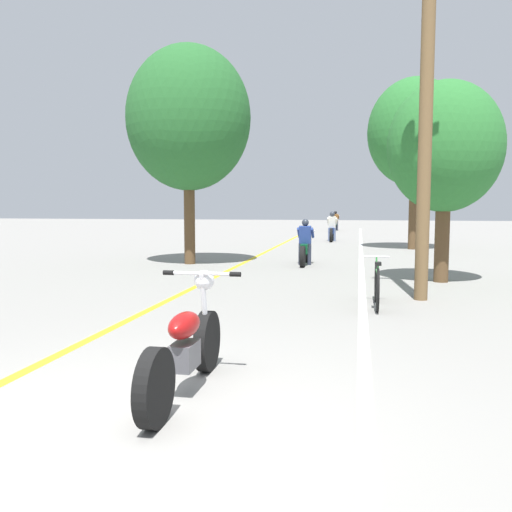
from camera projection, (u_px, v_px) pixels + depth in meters
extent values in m
plane|color=gray|center=(140.00, 423.00, 4.29)|extent=(120.00, 120.00, 0.00)
cube|color=yellow|center=(249.00, 260.00, 17.01)|extent=(0.14, 48.00, 0.01)
cube|color=white|center=(361.00, 262.00, 16.36)|extent=(0.14, 48.00, 0.01)
cylinder|color=brown|center=(426.00, 103.00, 9.56)|extent=(0.24, 0.24, 7.06)
cylinder|color=#513A23|center=(442.00, 233.00, 12.09)|extent=(0.32, 0.32, 2.22)
ellipsoid|color=#286B2D|center=(445.00, 146.00, 11.91)|extent=(2.50, 2.25, 2.88)
cylinder|color=#513A23|center=(413.00, 206.00, 21.13)|extent=(0.32, 0.32, 3.39)
ellipsoid|color=#286B2D|center=(415.00, 132.00, 20.86)|extent=(3.63, 3.26, 4.17)
cylinder|color=#513A23|center=(189.00, 211.00, 15.82)|extent=(0.32, 0.32, 3.08)
ellipsoid|color=#235B28|center=(188.00, 118.00, 15.57)|extent=(3.61, 3.25, 4.15)
cylinder|color=black|center=(207.00, 341.00, 5.62)|extent=(0.12, 0.63, 0.63)
cylinder|color=black|center=(155.00, 388.00, 4.18)|extent=(0.12, 0.63, 0.63)
ellipsoid|color=maroon|center=(184.00, 325.00, 4.87)|extent=(0.24, 0.56, 0.23)
cube|color=#4C4C51|center=(185.00, 356.00, 4.90)|extent=(0.20, 0.36, 0.24)
cylinder|color=silver|center=(204.00, 308.00, 5.50)|extent=(0.06, 0.23, 0.74)
cylinder|color=silver|center=(202.00, 273.00, 5.38)|extent=(0.69, 0.04, 0.04)
cylinder|color=black|center=(169.00, 273.00, 5.44)|extent=(0.11, 0.05, 0.05)
cylinder|color=black|center=(235.00, 274.00, 5.31)|extent=(0.11, 0.05, 0.05)
sphere|color=silver|center=(204.00, 280.00, 5.47)|extent=(0.21, 0.21, 0.21)
cylinder|color=black|center=(307.00, 252.00, 16.37)|extent=(0.12, 0.60, 0.60)
cylinder|color=black|center=(303.00, 257.00, 15.04)|extent=(0.12, 0.60, 0.60)
cube|color=#0C4723|center=(305.00, 248.00, 15.69)|extent=(0.20, 0.87, 0.28)
cylinder|color=silver|center=(307.00, 231.00, 16.22)|extent=(0.50, 0.03, 0.03)
cylinder|color=#282D3D|center=(300.00, 254.00, 15.68)|extent=(0.11, 0.11, 0.62)
cylinder|color=#282D3D|center=(309.00, 254.00, 15.63)|extent=(0.11, 0.11, 0.62)
cube|color=navy|center=(305.00, 235.00, 15.63)|extent=(0.34, 0.27, 0.53)
cylinder|color=navy|center=(299.00, 233.00, 15.82)|extent=(0.08, 0.42, 0.33)
cylinder|color=navy|center=(313.00, 233.00, 15.75)|extent=(0.08, 0.42, 0.33)
sphere|color=#2D333D|center=(305.00, 223.00, 15.64)|extent=(0.20, 0.20, 0.20)
cylinder|color=black|center=(333.00, 234.00, 26.76)|extent=(0.12, 0.66, 0.66)
cylinder|color=black|center=(331.00, 235.00, 25.35)|extent=(0.12, 0.66, 0.66)
cube|color=navy|center=(332.00, 231.00, 26.04)|extent=(0.20, 0.93, 0.28)
cylinder|color=silver|center=(333.00, 220.00, 26.60)|extent=(0.50, 0.03, 0.03)
cylinder|color=slate|center=(329.00, 234.00, 26.03)|extent=(0.11, 0.11, 0.65)
cylinder|color=slate|center=(335.00, 234.00, 25.98)|extent=(0.11, 0.11, 0.65)
cube|color=silver|center=(332.00, 222.00, 25.98)|extent=(0.34, 0.27, 0.55)
cylinder|color=silver|center=(328.00, 221.00, 26.17)|extent=(0.08, 0.44, 0.34)
cylinder|color=silver|center=(336.00, 221.00, 26.10)|extent=(0.08, 0.44, 0.34)
sphere|color=#2D333D|center=(332.00, 214.00, 25.98)|extent=(0.25, 0.25, 0.25)
cylinder|color=black|center=(336.00, 225.00, 37.81)|extent=(0.12, 0.65, 0.65)
cylinder|color=black|center=(335.00, 226.00, 36.31)|extent=(0.12, 0.65, 0.65)
cube|color=#0C4723|center=(335.00, 223.00, 37.04)|extent=(0.20, 0.98, 0.28)
cylinder|color=silver|center=(336.00, 216.00, 37.65)|extent=(0.50, 0.03, 0.03)
cylinder|color=#282D3D|center=(333.00, 226.00, 37.03)|extent=(0.11, 0.11, 0.65)
cylinder|color=#282D3D|center=(337.00, 226.00, 36.98)|extent=(0.11, 0.11, 0.65)
cube|color=brown|center=(335.00, 218.00, 36.98)|extent=(0.34, 0.27, 0.51)
cylinder|color=brown|center=(333.00, 217.00, 37.17)|extent=(0.08, 0.40, 0.31)
cylinder|color=brown|center=(338.00, 217.00, 37.10)|extent=(0.08, 0.40, 0.31)
sphere|color=black|center=(336.00, 213.00, 36.99)|extent=(0.20, 0.20, 0.20)
cylinder|color=black|center=(376.00, 282.00, 9.69)|extent=(0.03, 0.71, 0.71)
cylinder|color=black|center=(378.00, 290.00, 8.73)|extent=(0.03, 0.71, 0.71)
cylinder|color=#2D8C38|center=(377.00, 271.00, 9.19)|extent=(0.04, 0.78, 0.04)
cylinder|color=#2D8C38|center=(378.00, 277.00, 8.79)|extent=(0.03, 0.03, 0.42)
cube|color=black|center=(378.00, 264.00, 8.77)|extent=(0.10, 0.20, 0.05)
cylinder|color=#2D8C38|center=(376.00, 269.00, 9.62)|extent=(0.03, 0.03, 0.46)
cylinder|color=silver|center=(377.00, 257.00, 9.60)|extent=(0.44, 0.03, 0.03)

